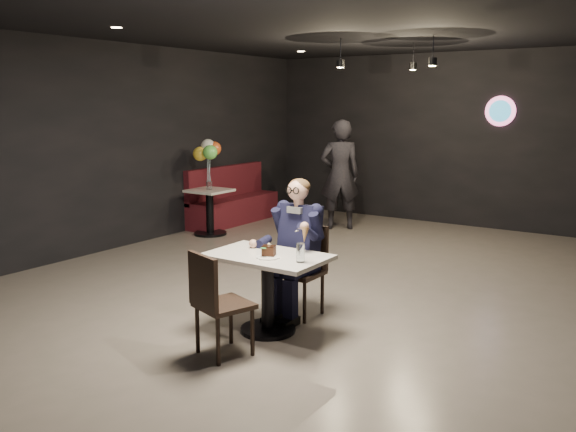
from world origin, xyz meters
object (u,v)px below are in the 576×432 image
Objects in this scene: chair_near at (224,303)px; passerby at (340,175)px; chair_far at (299,271)px; balloon_vase at (209,185)px; seated_man at (299,246)px; side_table at (210,212)px; sundae_glass at (301,253)px; booth_bench at (234,195)px; main_table at (268,293)px.

passerby reaches higher than chair_near.
chair_far is 4.14m from balloon_vase.
seated_man is 1.88× the size of side_table.
seated_man reaches higher than balloon_vase.
sundae_glass is at bearing -39.46° from side_table.
booth_bench is at bearing 134.69° from sundae_glass.
main_table is at bearing -42.16° from side_table.
seated_man is (0.00, 1.18, 0.26)m from chair_near.
side_table is 5.37× the size of balloon_vase.
chair_near is 4.93m from balloon_vase.
booth_bench is (-3.61, 3.45, -0.21)m from seated_man.
main_table is at bearing -90.00° from chair_far.
seated_man is at bearing 90.00° from main_table.
chair_near is at bearing -90.00° from main_table.
sundae_glass is (0.40, -0.61, 0.11)m from seated_man.
main_table is at bearing 171.98° from sundae_glass.
main_table is at bearing 74.72° from passerby.
passerby reaches higher than chair_far.
side_table is 2.28m from passerby.
seated_man reaches higher than booth_bench.
chair_near is at bearing -52.05° from booth_bench.
chair_far is 0.45× the size of booth_bench.
seated_man reaches higher than sundae_glass.
passerby reaches higher than main_table.
chair_far is at bearing -36.48° from balloon_vase.
booth_bench is (-3.61, 4.63, 0.05)m from chair_near.
booth_bench is 1.97m from passerby.
passerby reaches higher than side_table.
side_table is at bearing 143.52° from seated_man.
balloon_vase is (0.00, 0.00, 0.44)m from side_table.
passerby reaches higher than balloon_vase.
sundae_glass reaches higher than side_table.
chair_near is 1.21m from seated_man.
chair_near is 0.79m from sundae_glass.
side_table reaches higher than main_table.
side_table is (-3.31, 3.63, -0.08)m from chair_near.
balloon_vase is (-3.31, 2.45, 0.36)m from chair_far.
chair_far and chair_near have the same top height.
side_table is (-3.31, 3.00, 0.01)m from main_table.
chair_near is 4.92m from side_table.
balloon_vase is at bearing 0.00° from side_table.
booth_bench is at bearing 106.70° from side_table.
passerby is (1.52, 1.61, 0.11)m from balloon_vase.
main_table is at bearing 108.49° from chair_near.
balloon_vase is (0.30, -1.00, 0.31)m from booth_bench.
booth_bench is at bearing 146.44° from chair_near.
booth_bench is at bearing 106.70° from balloon_vase.
balloon_vase is at bearing 150.86° from chair_near.
side_table is (-3.31, 2.45, -0.34)m from seated_man.
chair_near is at bearing 72.35° from passerby.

